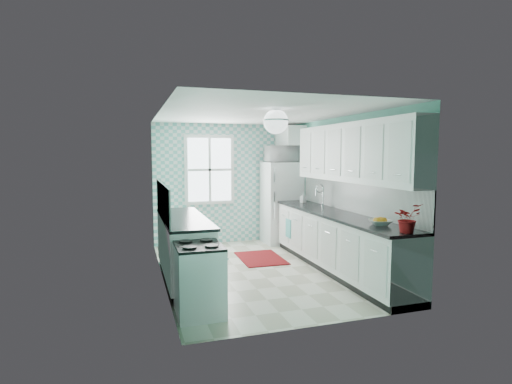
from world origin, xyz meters
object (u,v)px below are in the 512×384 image
object	(u,v)px
fridge	(281,203)
sink	(315,207)
stove	(199,278)
ceiling_light	(276,121)
potted_plant	(407,218)
fruit_bowl	(380,222)
microwave	(282,154)

from	to	relation	value
fridge	sink	bearing A→B (deg)	-88.65
stove	ceiling_light	bearing A→B (deg)	32.65
potted_plant	fruit_bowl	bearing A→B (deg)	90.00
potted_plant	microwave	distance (m)	3.95
ceiling_light	potted_plant	bearing A→B (deg)	-46.82
fruit_bowl	microwave	distance (m)	3.46
ceiling_light	microwave	distance (m)	2.86
fridge	potted_plant	world-z (taller)	fridge
stove	sink	world-z (taller)	sink
ceiling_light	potted_plant	world-z (taller)	ceiling_light
sink	ceiling_light	bearing A→B (deg)	-132.64
fruit_bowl	microwave	world-z (taller)	microwave
fruit_bowl	ceiling_light	bearing A→B (deg)	148.08
stove	microwave	xyz separation A→B (m)	(2.31, 3.25, 1.45)
fridge	microwave	bearing A→B (deg)	51.33
fruit_bowl	potted_plant	distance (m)	0.55
sink	potted_plant	xyz separation A→B (m)	(-0.00, -2.47, 0.18)
potted_plant	microwave	bearing A→B (deg)	91.33
fridge	microwave	world-z (taller)	microwave
potted_plant	fridge	bearing A→B (deg)	91.34
stove	fruit_bowl	xyz separation A→B (m)	(2.40, -0.09, 0.55)
fridge	potted_plant	bearing A→B (deg)	-91.17
stove	sink	bearing A→B (deg)	41.51
stove	potted_plant	bearing A→B (deg)	-10.58
fruit_bowl	stove	bearing A→B (deg)	177.80
ceiling_light	fruit_bowl	xyz separation A→B (m)	(1.20, -0.75, -1.35)
stove	microwave	size ratio (longest dim) A/B	1.31
ceiling_light	sink	distance (m)	2.19
fruit_bowl	sink	bearing A→B (deg)	89.87
sink	potted_plant	bearing A→B (deg)	-87.41
fridge	fruit_bowl	bearing A→B (deg)	-90.96
ceiling_light	stove	xyz separation A→B (m)	(-1.20, -0.66, -1.90)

